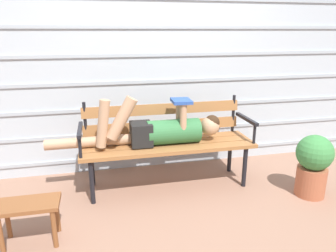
{
  "coord_description": "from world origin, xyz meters",
  "views": [
    {
      "loc": [
        -0.65,
        -2.67,
        1.53
      ],
      "look_at": [
        0.0,
        0.18,
        0.64
      ],
      "focal_mm": 33.7,
      "sensor_mm": 36.0,
      "label": 1
    }
  ],
  "objects_px": {
    "reclining_person": "(159,130)",
    "potted_plant": "(313,163)",
    "park_bench": "(166,138)",
    "footstool": "(28,211)"
  },
  "relations": [
    {
      "from": "park_bench",
      "to": "reclining_person",
      "type": "xyz_separation_m",
      "value": [
        -0.09,
        -0.07,
        0.11
      ]
    },
    {
      "from": "park_bench",
      "to": "footstool",
      "type": "xyz_separation_m",
      "value": [
        -1.2,
        -0.72,
        -0.23
      ]
    },
    {
      "from": "park_bench",
      "to": "footstool",
      "type": "distance_m",
      "value": 1.42
    },
    {
      "from": "reclining_person",
      "to": "potted_plant",
      "type": "relative_size",
      "value": 2.79
    },
    {
      "from": "park_bench",
      "to": "potted_plant",
      "type": "height_order",
      "value": "park_bench"
    },
    {
      "from": "park_bench",
      "to": "potted_plant",
      "type": "relative_size",
      "value": 2.82
    },
    {
      "from": "reclining_person",
      "to": "footstool",
      "type": "height_order",
      "value": "reclining_person"
    },
    {
      "from": "footstool",
      "to": "potted_plant",
      "type": "bearing_deg",
      "value": 3.75
    },
    {
      "from": "footstool",
      "to": "potted_plant",
      "type": "xyz_separation_m",
      "value": [
        2.49,
        0.16,
        0.07
      ]
    },
    {
      "from": "potted_plant",
      "to": "footstool",
      "type": "bearing_deg",
      "value": -176.25
    }
  ]
}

